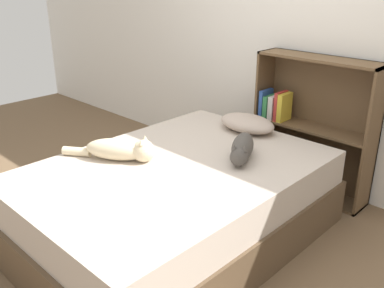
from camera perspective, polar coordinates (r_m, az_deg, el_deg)
The scene contains 7 objects.
ground_plane at distance 3.02m, azimuth -2.04°, elevation -12.30°, with size 8.00×8.00×0.00m, color brown.
wall_back at distance 3.63m, azimuth 14.29°, elevation 14.24°, with size 8.00×0.06×2.50m.
bed at distance 2.87m, azimuth -2.11°, elevation -7.84°, with size 1.41×2.01×0.55m.
pillow at distance 3.34m, azimuth 7.37°, elevation 2.78°, with size 0.46×0.30×0.12m.
cat_light at distance 2.83m, azimuth -9.42°, elevation -0.76°, with size 0.57×0.42×0.17m.
cat_dark at distance 2.82m, azimuth 6.71°, elevation -0.57°, with size 0.33×0.49×0.16m.
bookshelf at distance 3.56m, azimuth 15.60°, elevation 2.65°, with size 0.96×0.26×1.11m.
Camera 1 is at (1.81, -1.72, 1.70)m, focal length 40.00 mm.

